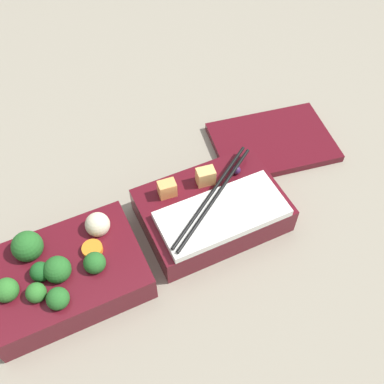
{
  "coord_description": "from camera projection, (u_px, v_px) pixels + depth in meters",
  "views": [
    {
      "loc": [
        -0.08,
        -0.34,
        0.59
      ],
      "look_at": [
        0.09,
        0.03,
        0.05
      ],
      "focal_mm": 42.0,
      "sensor_mm": 36.0,
      "label": 1
    }
  ],
  "objects": [
    {
      "name": "ground_plane",
      "position": [
        145.0,
        249.0,
        0.68
      ],
      "size": [
        3.0,
        3.0,
        0.0
      ],
      "primitive_type": "plane",
      "color": "gray"
    },
    {
      "name": "bento_tray_vegetable",
      "position": [
        64.0,
        273.0,
        0.62
      ],
      "size": [
        0.21,
        0.15,
        0.08
      ],
      "color": "#510F19",
      "rests_on": "ground_plane"
    },
    {
      "name": "bento_tray_rice",
      "position": [
        213.0,
        210.0,
        0.69
      ],
      "size": [
        0.21,
        0.15,
        0.08
      ],
      "color": "#510F19",
      "rests_on": "ground_plane"
    },
    {
      "name": "bento_lid",
      "position": [
        272.0,
        142.0,
        0.8
      ],
      "size": [
        0.23,
        0.18,
        0.01
      ],
      "primitive_type": "cube",
      "rotation": [
        0.0,
        0.0,
        -0.17
      ],
      "color": "#510F19",
      "rests_on": "ground_plane"
    }
  ]
}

